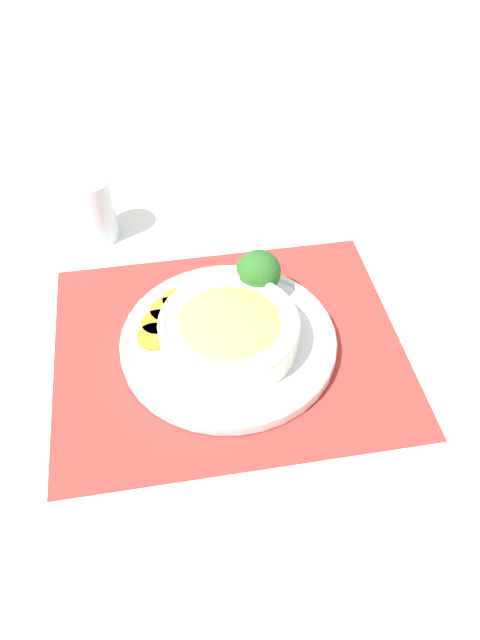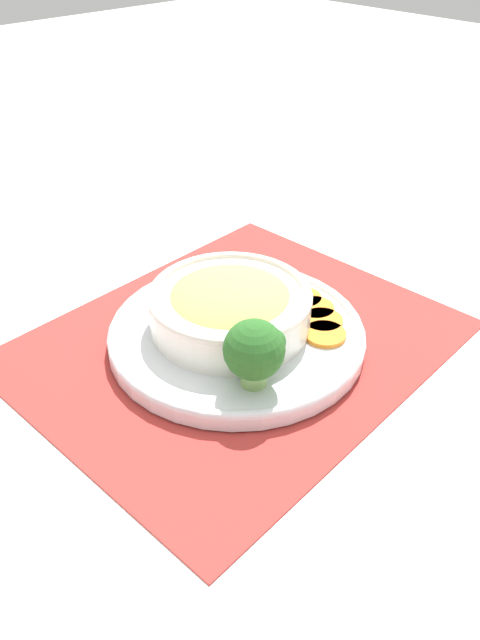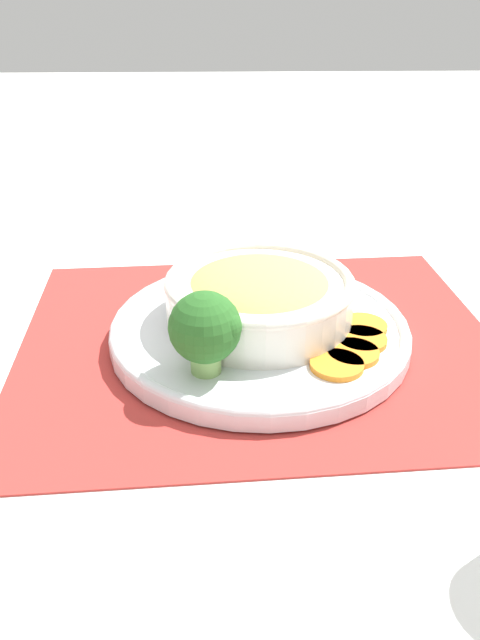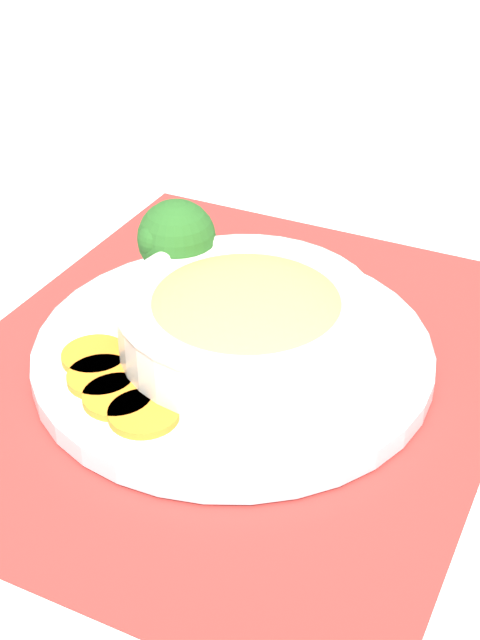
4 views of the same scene
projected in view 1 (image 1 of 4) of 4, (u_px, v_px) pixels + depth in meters
The scene contains 10 objects.
ground_plane at pixel (229, 347), 0.87m from camera, with size 4.00×4.00×0.00m, color white.
placemat at pixel (229, 346), 0.86m from camera, with size 0.50×0.42×0.00m.
plate at pixel (229, 340), 0.85m from camera, with size 0.30×0.30×0.02m.
bowl at pixel (230, 329), 0.82m from camera, with size 0.19×0.19×0.06m.
broccoli_floret at pixel (259, 272), 0.88m from camera, with size 0.06×0.06×0.08m.
carrot_slice_near at pixel (179, 300), 0.90m from camera, with size 0.05×0.05×0.01m.
carrot_slice_middle at pixel (167, 310), 0.88m from camera, with size 0.05×0.05×0.01m.
carrot_slice_far at pixel (158, 323), 0.87m from camera, with size 0.05×0.05×0.01m.
carrot_slice_extra at pixel (154, 337), 0.85m from camera, with size 0.05×0.05×0.01m.
water_glass at pixel (94, 212), 1.00m from camera, with size 0.07×0.07×0.11m.
Camera 1 is at (-0.05, -0.57, 0.65)m, focal length 35.00 mm.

